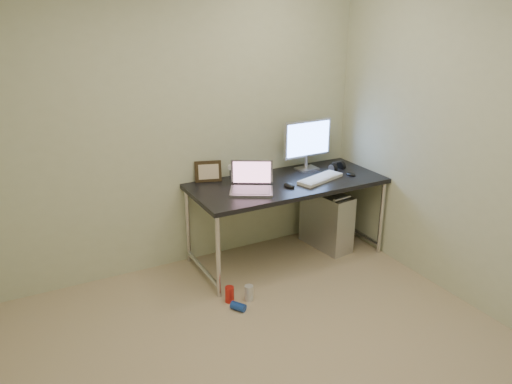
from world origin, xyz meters
name	(u,v)px	position (x,y,z in m)	size (l,w,h in m)	color
floor	(278,375)	(0.00, 0.00, 0.00)	(3.50, 3.50, 0.00)	tan
wall_back	(176,128)	(0.00, 1.75, 1.25)	(3.50, 0.02, 2.50)	beige
wall_right	(495,152)	(1.75, 0.00, 1.25)	(0.02, 3.50, 2.50)	beige
desk	(287,189)	(0.88, 1.37, 0.68)	(1.75, 0.76, 0.75)	black
tower_computer	(326,220)	(1.34, 1.38, 0.28)	(0.30, 0.56, 0.59)	#B9BABE
cable_a	(304,198)	(1.29, 1.70, 0.40)	(0.01, 0.01, 0.70)	black
cable_b	(313,199)	(1.38, 1.68, 0.38)	(0.01, 0.01, 0.72)	black
can_red	(230,294)	(0.08, 0.91, 0.07)	(0.07, 0.07, 0.13)	red
can_white	(249,293)	(0.23, 0.86, 0.06)	(0.07, 0.07, 0.13)	silver
can_blue	(238,307)	(0.09, 0.77, 0.03)	(0.06, 0.06, 0.12)	#193EA4
laptop	(252,184)	(0.49, 1.32, 0.81)	(0.45, 0.43, 0.25)	silver
monitor	(308,141)	(1.23, 1.59, 1.03)	(0.51, 0.15, 0.48)	silver
keyboard	(320,179)	(1.16, 1.26, 0.76)	(0.47, 0.15, 0.03)	silver
mouse_right	(351,173)	(1.49, 1.24, 0.77)	(0.07, 0.10, 0.04)	black
mouse_left	(289,185)	(0.82, 1.24, 0.77)	(0.08, 0.12, 0.04)	black
headphones	(337,167)	(1.48, 1.44, 0.78)	(0.16, 0.10, 0.10)	black
picture_frame	(208,171)	(0.25, 1.69, 0.84)	(0.24, 0.03, 0.19)	black
webcam	(230,169)	(0.46, 1.67, 0.85)	(0.05, 0.04, 0.13)	silver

